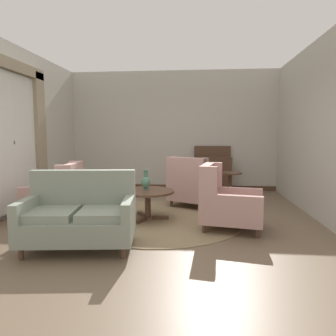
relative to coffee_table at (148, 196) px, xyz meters
name	(u,v)px	position (x,y,z in m)	size (l,w,h in m)	color
ground	(157,224)	(0.19, -0.26, -0.42)	(9.13, 9.13, 0.00)	brown
wall_back	(173,131)	(0.19, 3.01, 1.12)	(5.58, 0.08, 3.08)	#BCB7AD
wall_left	(27,130)	(-2.52, 0.72, 1.12)	(0.08, 4.57, 3.08)	#BCB7AD
wall_right	(313,129)	(2.90, 0.72, 1.12)	(0.08, 4.57, 3.08)	#BCB7AD
baseboard_back	(173,187)	(0.19, 2.95, -0.36)	(5.42, 0.03, 0.12)	#4C3323
area_rug	(159,219)	(0.19, 0.04, -0.41)	(2.86, 2.86, 0.01)	#847051
window_with_curtains	(14,134)	(-2.42, 0.14, 1.05)	(0.12, 2.05, 2.74)	silver
coffee_table	(148,196)	(0.00, 0.00, 0.00)	(0.90, 0.90, 0.51)	#4C3323
porcelain_vase	(146,181)	(-0.04, 0.05, 0.24)	(0.15, 0.15, 0.35)	#4C7A66
settee	(80,216)	(-0.66, -1.37, -0.01)	(1.46, 0.94, 0.98)	gray
armchair_beside_settee	(192,186)	(0.73, 1.05, 0.01)	(1.11, 1.14, 1.01)	tan
armchair_back_corner	(58,195)	(-1.57, -0.03, -0.01)	(0.97, 0.96, 0.97)	tan
armchair_foreground_right	(226,202)	(1.27, -0.41, 0.00)	(1.02, 0.90, 1.00)	tan
side_table	(230,184)	(1.54, 1.46, -0.02)	(0.48, 0.48, 0.65)	#4C3323
sideboard	(212,172)	(1.22, 2.71, 0.09)	(0.93, 0.42, 1.16)	#4C3323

